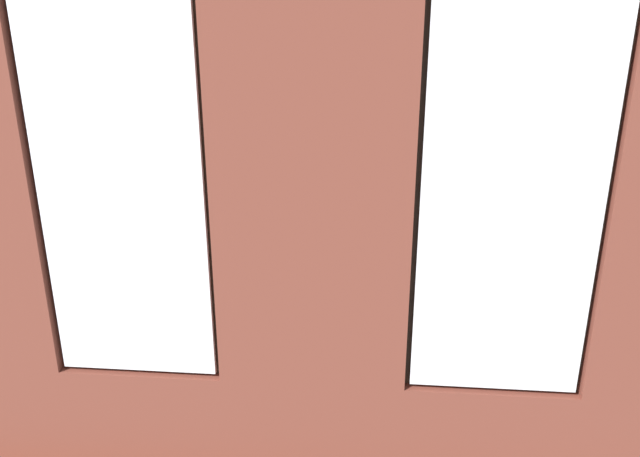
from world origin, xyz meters
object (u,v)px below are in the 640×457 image
potted_plant_by_left_couch (501,229)px  remote_silver (288,267)px  tv_flatscreen (97,195)px  papasan_chair (260,207)px  potted_plant_corner_near_left (540,182)px  couch_left (573,289)px  couch_by_window (239,369)px  candle_jar (297,267)px  coffee_table (288,273)px  table_plant_small (327,254)px  potted_plant_between_couches (445,315)px  media_console (104,254)px  cup_ceramic (272,259)px  remote_black (245,270)px

potted_plant_by_left_couch → remote_silver: bearing=32.0°
tv_flatscreen → papasan_chair: 1.99m
potted_plant_corner_near_left → couch_left: bearing=86.0°
couch_by_window → candle_jar: couch_by_window is taller
papasan_chair → candle_jar: bearing=110.0°
couch_by_window → remote_silver: 1.61m
coffee_table → tv_flatscreen: (2.06, -0.55, 0.56)m
couch_left → candle_jar: 2.55m
tv_flatscreen → potted_plant_corner_near_left: 5.07m
table_plant_small → potted_plant_between_couches: 1.94m
couch_left → media_console: bearing=-99.2°
cup_ceramic → media_console: media_console is taller
couch_by_window → table_plant_small: bearing=-105.8°
candle_jar → potted_plant_between_couches: bearing=130.0°
potted_plant_between_couches → table_plant_small: bearing=-60.7°
table_plant_small → media_console: table_plant_small is taller
couch_by_window → potted_plant_between_couches: 1.51m
media_console → potted_plant_between_couches: potted_plant_between_couches is taller
cup_ceramic → table_plant_small: table_plant_small is taller
couch_left → remote_silver: (2.64, -0.02, 0.11)m
couch_left → potted_plant_corner_near_left: 2.12m
couch_by_window → candle_jar: (-0.23, -1.49, 0.16)m
couch_left → potted_plant_corner_near_left: bearing=173.7°
potted_plant_between_couches → media_console: bearing=-31.9°
potted_plant_by_left_couch → potted_plant_corner_near_left: size_ratio=0.53×
candle_jar → coffee_table: bearing=-48.5°
table_plant_small → media_console: bearing=-9.9°
couch_by_window → papasan_chair: size_ratio=1.79×
media_console → tv_flatscreen: tv_flatscreen is taller
couch_left → potted_plant_between_couches: (1.34, 1.53, 0.47)m
couch_by_window → couch_left: size_ratio=0.99×
tv_flatscreen → potted_plant_corner_near_left: bearing=-162.9°
media_console → couch_by_window: bearing=131.9°
potted_plant_between_couches → potted_plant_corner_near_left: potted_plant_between_couches is taller
remote_black → potted_plant_between_couches: size_ratio=0.14×
coffee_table → potted_plant_between_couches: (-1.30, 1.55, 0.43)m
couch_left → remote_silver: 2.64m
cup_ceramic → papasan_chair: size_ratio=0.10×
media_console → cup_ceramic: bearing=166.4°
candle_jar → potted_plant_corner_near_left: bearing=-141.2°
couch_left → potted_plant_corner_near_left: (-0.14, -2.06, 0.45)m
table_plant_small → couch_by_window: bearing=74.2°
couch_left → couch_by_window: bearing=-62.5°
papasan_chair → potted_plant_by_left_couch: (-2.83, 0.40, -0.05)m
media_console → couch_left: bearing=173.1°
couch_left → cup_ceramic: size_ratio=18.82×
coffee_table → potted_plant_by_left_couch: bearing=-148.0°
coffee_table → table_plant_small: 0.42m
remote_black → media_console: 1.80m
table_plant_small → potted_plant_between_couches: bearing=119.3°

